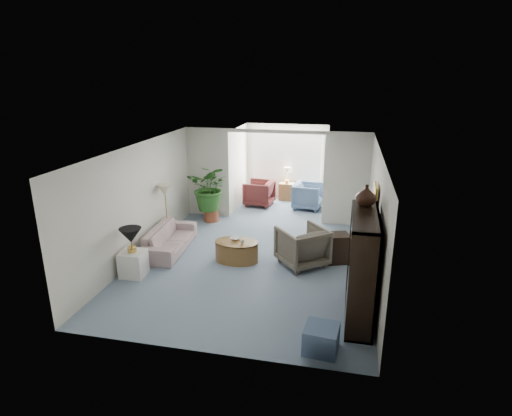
% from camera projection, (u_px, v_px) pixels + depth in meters
% --- Properties ---
extents(floor, '(6.00, 6.00, 0.00)m').
position_uv_depth(floor, '(250.00, 265.00, 9.01)').
color(floor, '#7C8EA4').
rests_on(floor, ground).
extents(sunroom_floor, '(2.60, 2.60, 0.00)m').
position_uv_depth(sunroom_floor, '(281.00, 208.00, 12.82)').
color(sunroom_floor, '#7C8EA4').
rests_on(sunroom_floor, ground).
extents(back_pier_left, '(1.20, 0.12, 2.50)m').
position_uv_depth(back_pier_left, '(208.00, 173.00, 11.80)').
color(back_pier_left, beige).
rests_on(back_pier_left, ground).
extents(back_pier_right, '(1.20, 0.12, 2.50)m').
position_uv_depth(back_pier_right, '(346.00, 180.00, 11.03)').
color(back_pier_right, beige).
rests_on(back_pier_right, ground).
extents(back_header, '(2.60, 0.12, 0.10)m').
position_uv_depth(back_header, '(276.00, 132.00, 11.04)').
color(back_header, beige).
rests_on(back_header, back_pier_left).
extents(window_pane, '(2.20, 0.02, 1.50)m').
position_uv_depth(window_pane, '(287.00, 156.00, 13.39)').
color(window_pane, white).
extents(window_blinds, '(2.20, 0.02, 1.50)m').
position_uv_depth(window_blinds, '(287.00, 156.00, 13.36)').
color(window_blinds, white).
extents(framed_picture, '(0.04, 0.50, 0.40)m').
position_uv_depth(framed_picture, '(376.00, 197.00, 7.89)').
color(framed_picture, '#B0A58D').
extents(sofa, '(0.87, 1.96, 0.56)m').
position_uv_depth(sofa, '(170.00, 239.00, 9.70)').
color(sofa, '#BBAF9E').
rests_on(sofa, ground).
extents(end_table, '(0.50, 0.50, 0.52)m').
position_uv_depth(end_table, '(133.00, 264.00, 8.49)').
color(end_table, white).
rests_on(end_table, ground).
extents(table_lamp, '(0.44, 0.44, 0.30)m').
position_uv_depth(table_lamp, '(131.00, 235.00, 8.30)').
color(table_lamp, black).
rests_on(table_lamp, end_table).
extents(floor_lamp, '(0.36, 0.36, 0.28)m').
position_uv_depth(floor_lamp, '(165.00, 190.00, 10.06)').
color(floor_lamp, '#F0E5BE').
rests_on(floor_lamp, ground).
extents(coffee_table, '(1.20, 1.20, 0.45)m').
position_uv_depth(coffee_table, '(237.00, 251.00, 9.16)').
color(coffee_table, brown).
rests_on(coffee_table, ground).
extents(coffee_bowl, '(0.26, 0.26, 0.05)m').
position_uv_depth(coffee_bowl, '(235.00, 239.00, 9.19)').
color(coffee_bowl, white).
rests_on(coffee_bowl, coffee_table).
extents(coffee_cup, '(0.12, 0.12, 0.09)m').
position_uv_depth(coffee_cup, '(242.00, 242.00, 8.96)').
color(coffee_cup, beige).
rests_on(coffee_cup, coffee_table).
extents(wingback_chair, '(1.28, 1.28, 0.84)m').
position_uv_depth(wingback_chair, '(302.00, 246.00, 8.93)').
color(wingback_chair, '#666050').
rests_on(wingback_chair, ground).
extents(side_table_dark, '(0.64, 0.57, 0.63)m').
position_uv_depth(side_table_dark, '(336.00, 248.00, 9.09)').
color(side_table_dark, black).
rests_on(side_table_dark, ground).
extents(entertainment_cabinet, '(0.43, 1.62, 1.80)m').
position_uv_depth(entertainment_cabinet, '(362.00, 267.00, 6.88)').
color(entertainment_cabinet, black).
rests_on(entertainment_cabinet, ground).
extents(cabinet_urn, '(0.34, 0.34, 0.36)m').
position_uv_depth(cabinet_urn, '(366.00, 195.00, 7.01)').
color(cabinet_urn, black).
rests_on(cabinet_urn, entertainment_cabinet).
extents(ottoman, '(0.54, 0.54, 0.39)m').
position_uv_depth(ottoman, '(321.00, 339.00, 6.21)').
color(ottoman, slate).
rests_on(ottoman, ground).
extents(plant_pot, '(0.40, 0.40, 0.32)m').
position_uv_depth(plant_pot, '(211.00, 215.00, 11.66)').
color(plant_pot, brown).
rests_on(plant_pot, ground).
extents(house_plant, '(1.15, 1.00, 1.28)m').
position_uv_depth(house_plant, '(210.00, 187.00, 11.41)').
color(house_plant, '#295C1F').
rests_on(house_plant, plant_pot).
extents(sunroom_chair_blue, '(0.92, 0.90, 0.77)m').
position_uv_depth(sunroom_chair_blue, '(308.00, 196.00, 12.66)').
color(sunroom_chair_blue, slate).
rests_on(sunroom_chair_blue, ground).
extents(sunroom_chair_maroon, '(0.93, 0.90, 0.77)m').
position_uv_depth(sunroom_chair_maroon, '(259.00, 193.00, 12.97)').
color(sunroom_chair_maroon, '#5C251F').
rests_on(sunroom_chair_maroon, ground).
extents(sunroom_table, '(0.49, 0.40, 0.55)m').
position_uv_depth(sunroom_table, '(287.00, 191.00, 13.54)').
color(sunroom_table, brown).
rests_on(sunroom_table, ground).
extents(shelf_clutter, '(0.30, 1.14, 1.06)m').
position_uv_depth(shelf_clutter, '(360.00, 259.00, 6.73)').
color(shelf_clutter, '#2B2721').
rests_on(shelf_clutter, entertainment_cabinet).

